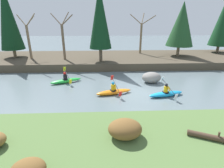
{
  "coord_description": "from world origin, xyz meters",
  "views": [
    {
      "loc": [
        -2.68,
        -12.37,
        5.47
      ],
      "look_at": [
        -2.11,
        0.48,
        0.55
      ],
      "focal_mm": 28.0,
      "sensor_mm": 36.0,
      "label": 1
    }
  ],
  "objects": [
    {
      "name": "kayaker_middle",
      "position": [
        -1.91,
        -0.2,
        0.2
      ],
      "size": [
        2.77,
        2.04,
        1.2
      ],
      "rotation": [
        0.0,
        0.0,
        0.27
      ],
      "color": "orange",
      "rests_on": "ground"
    },
    {
      "name": "conifer_tree_left",
      "position": [
        -3.08,
        7.01,
        5.48
      ],
      "size": [
        2.41,
        2.41,
        7.86
      ],
      "color": "brown",
      "rests_on": "riverbank_far"
    },
    {
      "name": "driftwood_log",
      "position": [
        1.73,
        -6.62,
        0.83
      ],
      "size": [
        1.85,
        1.03,
        0.44
      ],
      "rotation": [
        0.0,
        0.0,
        -0.44
      ],
      "color": "#4C3828",
      "rests_on": "riverbank_near"
    },
    {
      "name": "kayaker_lead",
      "position": [
        1.85,
        -0.77,
        0.22
      ],
      "size": [
        2.78,
        2.05,
        1.2
      ],
      "rotation": [
        0.0,
        0.0,
        0.23
      ],
      "color": "#1993D6",
      "rests_on": "ground"
    },
    {
      "name": "bare_tree_mid_upstream",
      "position": [
        -7.3,
        8.15,
        3.31
      ],
      "size": [
        2.92,
        2.88,
        5.23
      ],
      "color": "brown",
      "rests_on": "riverbank_far"
    },
    {
      "name": "bare_tree_upstream",
      "position": [
        -11.42,
        8.82,
        3.25
      ],
      "size": [
        2.85,
        2.81,
        5.1
      ],
      "color": "#7A664C",
      "rests_on": "riverbank_far"
    },
    {
      "name": "ground_plane",
      "position": [
        0.0,
        0.0,
        0.0
      ],
      "size": [
        90.0,
        90.0,
        0.0
      ],
      "primitive_type": "plane",
      "color": "slate"
    },
    {
      "name": "bare_tree_mid_downstream",
      "position": [
        2.24,
        11.42,
        3.3
      ],
      "size": [
        2.9,
        2.87,
        5.2
      ],
      "color": "#7A664C",
      "rests_on": "riverbank_far"
    },
    {
      "name": "shrub_clump_far_end",
      "position": [
        -1.86,
        -6.24,
        1.1
      ],
      "size": [
        1.43,
        1.19,
        0.77
      ],
      "color": "brown",
      "rests_on": "riverbank_near"
    },
    {
      "name": "conifer_tree_far_left",
      "position": [
        -13.73,
        9.59,
        5.5
      ],
      "size": [
        2.65,
        2.65,
        8.35
      ],
      "color": "#7A664C",
      "rests_on": "riverbank_far"
    },
    {
      "name": "conifer_tree_mid_left",
      "position": [
        6.71,
        9.53,
        4.68
      ],
      "size": [
        3.28,
        3.28,
        6.43
      ],
      "color": "#7A664C",
      "rests_on": "riverbank_far"
    },
    {
      "name": "boulder_midstream",
      "position": [
        1.48,
        2.16,
        0.48
      ],
      "size": [
        1.68,
        1.32,
        0.95
      ],
      "color": "gray",
      "rests_on": "ground"
    },
    {
      "name": "riverbank_far",
      "position": [
        0.0,
        9.66,
        0.42
      ],
      "size": [
        44.0,
        8.12,
        0.84
      ],
      "color": "#4C4233",
      "rests_on": "ground"
    },
    {
      "name": "riverbank_near",
      "position": [
        0.0,
        -6.68,
        0.36
      ],
      "size": [
        44.0,
        5.15,
        0.71
      ],
      "color": "#56753D",
      "rests_on": "ground"
    },
    {
      "name": "kayaker_trailing",
      "position": [
        -6.04,
        2.49,
        0.2
      ],
      "size": [
        2.7,
        1.95,
        1.2
      ],
      "rotation": [
        0.0,
        0.0,
        0.43
      ],
      "color": "green",
      "rests_on": "ground"
    },
    {
      "name": "conifer_tree_centre",
      "position": [
        13.25,
        11.61,
        5.09
      ],
      "size": [
        2.86,
        2.86,
        7.54
      ],
      "color": "brown",
      "rests_on": "riverbank_far"
    }
  ]
}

